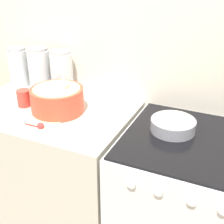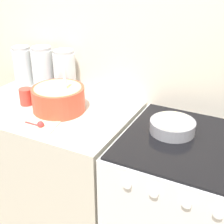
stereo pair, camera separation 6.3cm
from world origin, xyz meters
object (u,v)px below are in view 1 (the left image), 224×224
at_px(baking_pan, 173,125).
at_px(storage_jar_middle, 40,72).
at_px(storage_jar_right, 62,75).
at_px(stove, 184,213).
at_px(mixing_bowl, 57,98).
at_px(tin_can, 24,98).
at_px(storage_jar_left, 19,69).

xyz_separation_m(baking_pan, storage_jar_middle, (-0.94, 0.19, 0.09)).
bearing_deg(storage_jar_right, stove, -14.90).
distance_m(mixing_bowl, tin_can, 0.23).
height_order(mixing_bowl, storage_jar_middle, storage_jar_middle).
bearing_deg(mixing_bowl, storage_jar_right, 116.23).
xyz_separation_m(mixing_bowl, storage_jar_middle, (-0.29, 0.24, 0.04)).
distance_m(stove, storage_jar_left, 1.38).
height_order(stove, storage_jar_middle, storage_jar_middle).
bearing_deg(storage_jar_right, mixing_bowl, -63.77).
relative_size(storage_jar_middle, tin_can, 2.81).
height_order(storage_jar_left, storage_jar_middle, storage_jar_middle).
bearing_deg(stove, storage_jar_left, 169.13).
height_order(baking_pan, tin_can, tin_can).
xyz_separation_m(mixing_bowl, baking_pan, (0.65, 0.05, -0.05)).
relative_size(mixing_bowl, baking_pan, 1.31).
bearing_deg(stove, storage_jar_right, 165.10).
distance_m(stove, storage_jar_right, 1.09).
bearing_deg(storage_jar_middle, tin_can, -75.34).
distance_m(stove, storage_jar_middle, 1.24).
xyz_separation_m(baking_pan, storage_jar_left, (-1.12, 0.19, 0.08)).
xyz_separation_m(storage_jar_left, storage_jar_right, (0.34, 0.00, 0.01)).
xyz_separation_m(stove, storage_jar_right, (-0.89, 0.24, 0.59)).
xyz_separation_m(stove, tin_can, (-0.99, -0.03, 0.52)).
distance_m(stove, mixing_bowl, 0.95).
bearing_deg(storage_jar_left, stove, -10.87).
bearing_deg(stove, mixing_bowl, -179.68).
height_order(storage_jar_left, tin_can, storage_jar_left).
height_order(storage_jar_left, storage_jar_right, storage_jar_right).
bearing_deg(mixing_bowl, storage_jar_middle, 140.34).
relative_size(baking_pan, tin_can, 2.28).
bearing_deg(storage_jar_right, baking_pan, -13.80).
bearing_deg(storage_jar_middle, baking_pan, -11.36).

